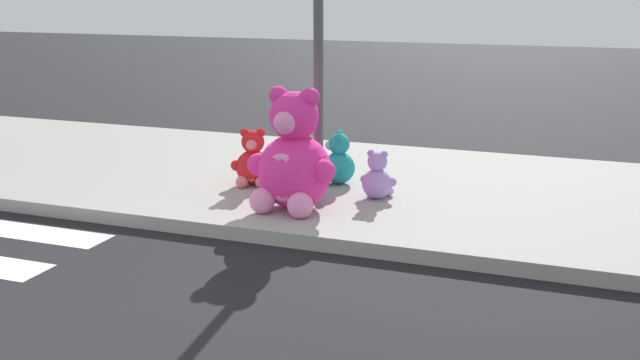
# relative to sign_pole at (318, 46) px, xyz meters

# --- Properties ---
(sidewalk) EXTENTS (28.00, 4.40, 0.15)m
(sidewalk) POSITION_rel_sign_pole_xyz_m (-1.00, 0.80, -1.77)
(sidewalk) COLOR #9E9B93
(sidewalk) RESTS_ON ground_plane
(sign_pole) EXTENTS (0.56, 0.11, 3.20)m
(sign_pole) POSITION_rel_sign_pole_xyz_m (0.00, 0.00, 0.00)
(sign_pole) COLOR #4C4C51
(sign_pole) RESTS_ON sidewalk
(plush_pink_large) EXTENTS (1.01, 0.89, 1.31)m
(plush_pink_large) POSITION_rel_sign_pole_xyz_m (-0.07, -0.59, -1.17)
(plush_pink_large) COLOR #F22D93
(plush_pink_large) RESTS_ON sidewalk
(plush_red) EXTENTS (0.52, 0.49, 0.69)m
(plush_red) POSITION_rel_sign_pole_xyz_m (-0.90, 0.16, -1.42)
(plush_red) COLOR red
(plush_red) RESTS_ON sidewalk
(plush_teal) EXTENTS (0.45, 0.48, 0.64)m
(plush_teal) POSITION_rel_sign_pole_xyz_m (0.03, 0.57, -1.44)
(plush_teal) COLOR teal
(plush_teal) RESTS_ON sidewalk
(plush_lavender) EXTENTS (0.43, 0.38, 0.56)m
(plush_lavender) POSITION_rel_sign_pole_xyz_m (0.67, 0.12, -1.47)
(plush_lavender) COLOR #B28CD8
(plush_lavender) RESTS_ON sidewalk
(plush_brown) EXTENTS (0.39, 0.44, 0.57)m
(plush_brown) POSITION_rel_sign_pole_xyz_m (-0.48, 0.78, -1.47)
(plush_brown) COLOR olive
(plush_brown) RESTS_ON sidewalk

